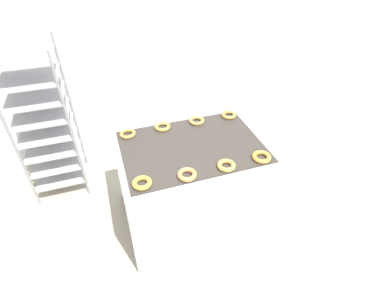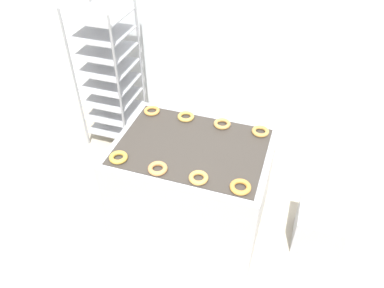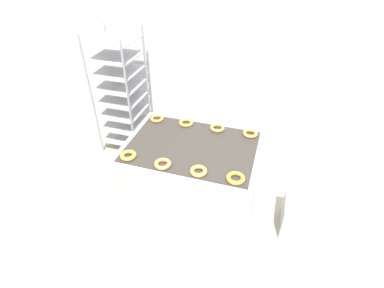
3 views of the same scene
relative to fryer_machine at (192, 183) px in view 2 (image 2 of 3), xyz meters
The scene contains 13 objects.
ground_plane 0.83m from the fryer_machine, 90.02° to the right, with size 14.00×14.00×0.00m, color #B2A893.
wall_back 1.71m from the fryer_machine, 90.01° to the left, with size 8.00×0.05×2.80m.
fryer_machine is the anchor object (origin of this frame).
baking_rack_cart 1.56m from the fryer_machine, 143.82° to the left, with size 0.52×0.55×1.57m.
glaze_bin 1.15m from the fryer_machine, ahead, with size 0.39×0.39×0.37m.
donut_near_left 0.74m from the fryer_machine, 146.24° to the right, with size 0.14×0.14×0.04m, color gold.
donut_near_midleft 0.58m from the fryer_machine, 114.20° to the right, with size 0.15×0.15×0.04m, color #CF894D.
donut_near_midright 0.58m from the fryer_machine, 64.64° to the right, with size 0.14×0.14×0.04m, color tan.
donut_near_right 0.73m from the fryer_machine, 35.61° to the right, with size 0.15×0.15×0.04m, color gold.
donut_far_left 0.74m from the fryer_machine, 145.83° to the left, with size 0.14×0.14×0.03m, color #CD8D42.
donut_far_midleft 0.58m from the fryer_machine, 116.38° to the left, with size 0.15×0.15×0.03m, color gold.
donut_far_midright 0.58m from the fryer_machine, 64.74° to the left, with size 0.15×0.15×0.03m, color tan.
donut_far_right 0.74m from the fryer_machine, 34.66° to the left, with size 0.14×0.14×0.03m, color #BF8F45.
Camera 2 is at (0.71, -1.45, 2.80)m, focal length 35.00 mm.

